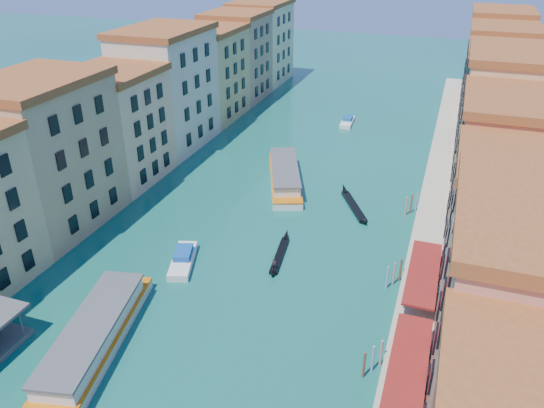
{
  "coord_description": "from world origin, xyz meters",
  "views": [
    {
      "loc": [
        22.32,
        -10.76,
        35.79
      ],
      "look_at": [
        2.92,
        44.89,
        5.09
      ],
      "focal_mm": 35.0,
      "sensor_mm": 36.0,
      "label": 1
    }
  ],
  "objects": [
    {
      "name": "restaurant_awnings",
      "position": [
        22.19,
        23.0,
        2.99
      ],
      "size": [
        3.2,
        44.55,
        3.12
      ],
      "color": "maroon",
      "rests_on": "ground"
    },
    {
      "name": "motorboat_far",
      "position": [
        2.55,
        93.18,
        0.55
      ],
      "size": [
        2.55,
        6.98,
        1.42
      ],
      "rotation": [
        0.0,
        0.0,
        0.06
      ],
      "color": "white",
      "rests_on": "ground"
    },
    {
      "name": "mooring_poles_right",
      "position": [
        19.1,
        28.8,
        1.3
      ],
      "size": [
        1.44,
        54.24,
        3.2
      ],
      "color": "brown",
      "rests_on": "ground"
    },
    {
      "name": "vaporetto_far",
      "position": [
        -0.86,
        61.78,
        1.28
      ],
      "size": [
        10.9,
        19.45,
        2.85
      ],
      "rotation": [
        0.0,
        0.0,
        0.36
      ],
      "color": "white",
      "rests_on": "ground"
    },
    {
      "name": "right_bank_palazzos",
      "position": [
        30.0,
        65.0,
        9.75
      ],
      "size": [
        12.8,
        128.4,
        21.0
      ],
      "color": "#AC5443",
      "rests_on": "ground"
    },
    {
      "name": "gondola_fore",
      "position": [
        5.2,
        41.2,
        0.35
      ],
      "size": [
        2.09,
        10.48,
        2.09
      ],
      "rotation": [
        0.0,
        0.0,
        0.13
      ],
      "color": "black",
      "rests_on": "ground"
    },
    {
      "name": "left_bank_palazzos",
      "position": [
        -26.0,
        64.68,
        9.71
      ],
      "size": [
        12.8,
        128.4,
        21.0
      ],
      "color": "beige",
      "rests_on": "ground"
    },
    {
      "name": "vaporetto_near",
      "position": [
        -6.45,
        20.28,
        1.35
      ],
      "size": [
        8.69,
        20.72,
        3.01
      ],
      "rotation": [
        0.0,
        0.0,
        0.21
      ],
      "color": "silver",
      "rests_on": "ground"
    },
    {
      "name": "gondola_far",
      "position": [
        11.11,
        57.11,
        0.35
      ],
      "size": [
        6.55,
        11.11,
        1.72
      ],
      "rotation": [
        0.0,
        0.0,
        0.49
      ],
      "color": "black",
      "rests_on": "ground"
    },
    {
      "name": "quay",
      "position": [
        22.0,
        65.0,
        0.5
      ],
      "size": [
        4.0,
        140.0,
        1.0
      ],
      "primitive_type": "cube",
      "color": "#AEA78C",
      "rests_on": "ground"
    },
    {
      "name": "motorboat_mid",
      "position": [
        -5.31,
        36.03,
        0.61
      ],
      "size": [
        4.61,
        7.99,
        1.58
      ],
      "rotation": [
        0.0,
        0.0,
        0.31
      ],
      "color": "silver",
      "rests_on": "ground"
    }
  ]
}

